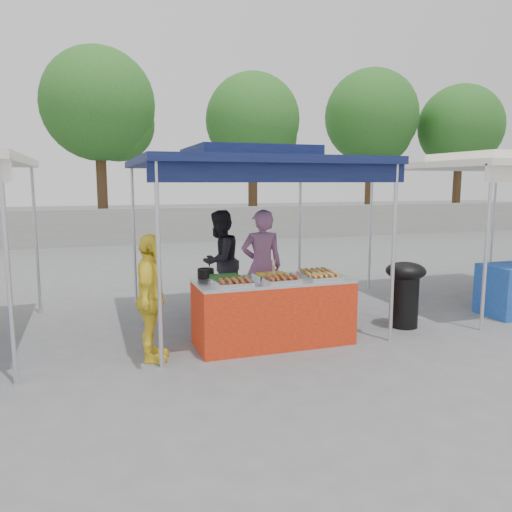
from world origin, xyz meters
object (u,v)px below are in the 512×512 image
object	(u,v)px
vendor_table	(273,311)
customer_person	(151,298)
cooking_pot	(206,273)
wok_burner	(405,288)
vendor_woman	(262,266)
helper_man	(220,261)

from	to	relation	value
vendor_table	customer_person	world-z (taller)	customer_person
cooking_pot	wok_burner	size ratio (longest dim) A/B	0.22
cooking_pot	wok_burner	world-z (taller)	cooking_pot
vendor_woman	customer_person	bearing A→B (deg)	42.26
cooking_pot	customer_person	distance (m)	0.91
wok_burner	customer_person	bearing A→B (deg)	-163.20
cooking_pot	vendor_woman	bearing A→B (deg)	34.29
vendor_table	helper_man	world-z (taller)	helper_man
wok_burner	customer_person	xyz separation A→B (m)	(-3.63, -0.23, 0.18)
customer_person	vendor_table	bearing A→B (deg)	-70.82
cooking_pot	vendor_woman	distance (m)	1.22
vendor_table	customer_person	size ratio (longest dim) A/B	1.34
vendor_table	wok_burner	world-z (taller)	wok_burner
wok_burner	vendor_woman	distance (m)	2.10
helper_man	customer_person	bearing A→B (deg)	13.75
vendor_woman	helper_man	distance (m)	0.93
cooking_pot	vendor_woman	xyz separation A→B (m)	(1.01, 0.69, -0.07)
vendor_woman	helper_man	bearing A→B (deg)	-53.51
cooking_pot	vendor_woman	world-z (taller)	vendor_woman
customer_person	wok_burner	bearing A→B (deg)	-72.03
vendor_table	cooking_pot	size ratio (longest dim) A/B	9.34
vendor_woman	wok_burner	bearing A→B (deg)	162.44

